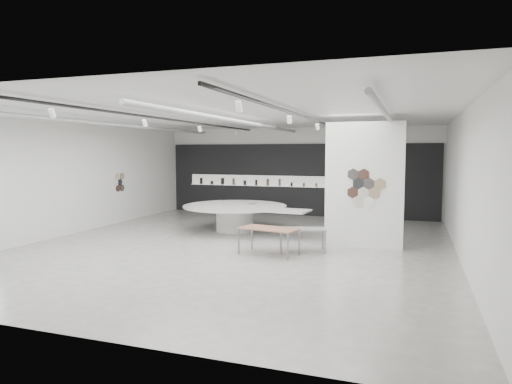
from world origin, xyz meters
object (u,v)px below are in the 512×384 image
(sample_table_stone, at_px, (302,230))
(sample_table_wood, at_px, (269,230))
(display_island, at_px, (237,214))
(kitchen_counter, at_px, (369,209))
(partition_column, at_px, (364,185))

(sample_table_stone, bearing_deg, sample_table_wood, -137.98)
(display_island, bearing_deg, kitchen_counter, 50.73)
(sample_table_stone, xyz_separation_m, kitchen_counter, (1.17, 6.70, -0.15))
(sample_table_wood, height_order, sample_table_stone, sample_table_wood)
(sample_table_wood, bearing_deg, kitchen_counter, 75.36)
(partition_column, xyz_separation_m, kitchen_counter, (-0.35, 5.53, -1.36))
(partition_column, xyz_separation_m, sample_table_wood, (-2.28, -1.85, -1.13))
(partition_column, bearing_deg, sample_table_wood, -140.82)
(partition_column, relative_size, kitchen_counter, 2.32)
(partition_column, height_order, sample_table_stone, partition_column)
(display_island, bearing_deg, sample_table_stone, -35.24)
(partition_column, bearing_deg, kitchen_counter, 93.59)
(partition_column, height_order, kitchen_counter, partition_column)
(display_island, xyz_separation_m, sample_table_stone, (2.92, -2.43, -0.00))
(partition_column, distance_m, sample_table_stone, 2.27)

